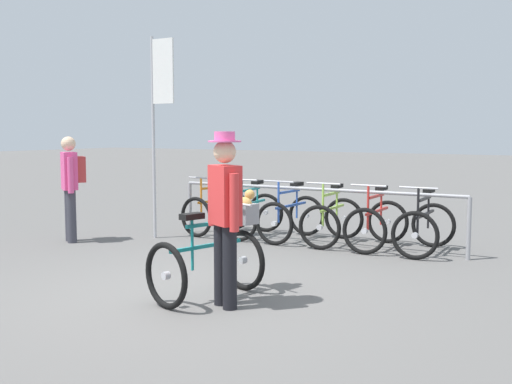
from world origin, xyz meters
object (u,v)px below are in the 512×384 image
racked_bike_lime (332,220)px  featured_bicycle (216,251)px  person_with_featured_bike (225,212)px  racked_bike_black (425,227)px  racked_bike_orange (217,211)px  racked_bike_teal (253,214)px  racked_bike_blue (291,217)px  banner_flag (159,99)px  racked_bike_red (377,224)px  pedestrian_with_backpack (71,182)px

racked_bike_lime → featured_bicycle: featured_bicycle is taller
racked_bike_lime → person_with_featured_bike: (0.48, -3.61, 0.58)m
racked_bike_lime → racked_bike_black: same height
racked_bike_orange → person_with_featured_bike: (2.58, -3.54, 0.58)m
racked_bike_teal → person_with_featured_bike: size_ratio=0.67×
racked_bike_orange → person_with_featured_bike: size_ratio=0.66×
racked_bike_lime → person_with_featured_bike: bearing=-82.4°
racked_bike_teal → racked_bike_black: 2.80m
racked_bike_teal → racked_bike_black: size_ratio=1.02×
featured_bicycle → person_with_featured_bike: 0.61m
racked_bike_blue → featured_bicycle: 3.45m
racked_bike_blue → banner_flag: bearing=-152.2°
racked_bike_red → banner_flag: 3.87m
racked_bike_lime → banner_flag: banner_flag is taller
banner_flag → racked_bike_orange: bearing=64.3°
racked_bike_red → person_with_featured_bike: person_with_featured_bike is taller
racked_bike_teal → racked_bike_lime: same height
racked_bike_teal → racked_bike_blue: size_ratio=1.03×
racked_bike_blue → featured_bicycle: size_ratio=0.89×
featured_bicycle → racked_bike_red: bearing=81.4°
racked_bike_lime → featured_bicycle: 3.36m
racked_bike_orange → racked_bike_blue: size_ratio=1.02×
racked_bike_orange → pedestrian_with_backpack: (-1.46, -1.84, 0.57)m
racked_bike_orange → racked_bike_black: (3.50, 0.13, -0.00)m
racked_bike_orange → banner_flag: size_ratio=0.36×
racked_bike_orange → racked_bike_red: size_ratio=1.01×
racked_bike_teal → racked_bike_blue: same height
racked_bike_lime → banner_flag: size_ratio=0.35×
racked_bike_lime → racked_bike_black: bearing=2.1°
racked_bike_orange → racked_bike_lime: same height
racked_bike_teal → person_with_featured_bike: 4.07m
person_with_featured_bike → banner_flag: (-3.02, 2.62, 1.28)m
pedestrian_with_backpack → banner_flag: (1.02, 0.93, 1.29)m
racked_bike_teal → person_with_featured_bike: person_with_featured_bike is taller
person_with_featured_bike → banner_flag: banner_flag is taller
racked_bike_red → banner_flag: banner_flag is taller
racked_bike_red → person_with_featured_bike: size_ratio=0.65×
racked_bike_lime → person_with_featured_bike: person_with_featured_bike is taller
racked_bike_red → featured_bicycle: (-0.51, -3.38, 0.12)m
featured_bicycle → person_with_featured_bike: size_ratio=0.73×
racked_bike_orange → racked_bike_teal: bearing=2.1°
racked_bike_red → pedestrian_with_backpack: pedestrian_with_backpack is taller
featured_bicycle → banner_flag: banner_flag is taller
racked_bike_lime → pedestrian_with_backpack: (-3.56, -1.92, 0.57)m
racked_bike_lime → featured_bicycle: (0.19, -3.36, 0.12)m
racked_bike_blue → racked_bike_red: same height
racked_bike_red → featured_bicycle: 3.42m
pedestrian_with_backpack → racked_bike_orange: bearing=51.7°
racked_bike_teal → racked_bike_lime: bearing=2.1°
racked_bike_red → racked_bike_blue: bearing=-177.9°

